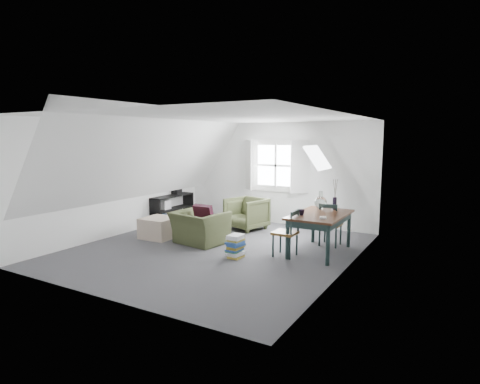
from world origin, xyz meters
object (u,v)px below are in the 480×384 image
Objects in this scene: ottoman at (159,228)px; armchair_near at (200,243)px; dining_chair_near at (287,232)px; media_shelf at (170,210)px; armchair_far at (246,229)px; dining_chair_far at (330,223)px; magazine_stack at (235,246)px; dining_table at (320,219)px.

armchair_near is at bearing 3.87° from ottoman.
dining_chair_near is 3.97m from media_shelf.
armchair_far is 1.24× the size of ottoman.
dining_chair_near is (2.91, 0.12, 0.23)m from ottoman.
media_shelf is at bearing 121.90° from ottoman.
ottoman is (-1.22, -1.65, 0.22)m from armchair_far.
dining_chair_far is (3.36, 1.21, 0.23)m from ottoman.
armchair_near is 1.16× the size of dining_chair_far.
media_shelf is (-1.87, 1.31, 0.31)m from armchair_near.
dining_chair_far is at bearing 52.84° from magazine_stack.
magazine_stack is at bearing -68.07° from dining_chair_near.
dining_table is 0.71m from dining_chair_near.
dining_table is at bearing -10.54° from armchair_far.
magazine_stack is (-0.77, -0.52, -0.24)m from dining_chair_near.
media_shelf reaches higher than magazine_stack.
dining_table reaches higher than magazine_stack.
ottoman is 1.60× the size of magazine_stack.
dining_table is (2.33, 0.57, 0.64)m from armchair_near.
armchair_near is 1.22× the size of armchair_far.
dining_chair_near is at bearing -27.35° from armchair_far.
dining_chair_near is at bearing -18.18° from media_shelf.
armchair_far is 0.95× the size of dining_chair_far.
magazine_stack is (1.12, -0.47, 0.21)m from armchair_near.
media_shelf is 3.27× the size of magazine_stack.
dining_table is 3.61× the size of magazine_stack.
ottoman is at bearing -57.76° from media_shelf.
armchair_far is at bearing -144.62° from dining_chair_near.
armchair_far is 0.95× the size of dining_chair_near.
ottoman is (-1.02, -0.07, 0.22)m from armchair_near.
ottoman is at bearing 12.57° from armchair_near.
dining_table is 1.11× the size of media_shelf.
armchair_far is at bearing -88.80° from armchair_near.
dining_chair_far is (0.01, 0.57, -0.19)m from dining_table.
armchair_near is at bearing -82.53° from armchair_far.
magazine_stack is (0.92, -2.06, 0.21)m from armchair_far.
dining_chair_far reaches higher than armchair_far.
dining_chair_far is 0.64× the size of media_shelf.
armchair_far is at bearing 7.77° from media_shelf.
dining_table is 1.73× the size of dining_chair_near.
magazine_stack reaches higher than armchair_near.
ottoman is 0.76× the size of dining_chair_far.
dining_chair_far reaches higher than dining_table.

